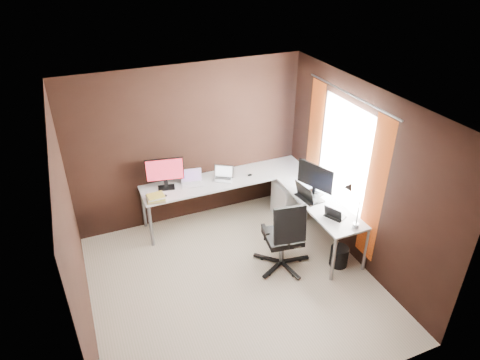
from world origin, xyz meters
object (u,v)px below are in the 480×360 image
at_px(monitor_right, 315,178).
at_px(laptop_white, 192,181).
at_px(desk_lamp, 352,201).
at_px(laptop_black_small, 334,215).
at_px(laptop_black_big, 308,196).
at_px(book_stack, 156,198).
at_px(wastebasket, 339,256).
at_px(monitor_left, 165,172).
at_px(office_chair, 283,248).
at_px(drawer_pedestal, 289,200).
at_px(laptop_silver, 223,176).

distance_m(monitor_right, laptop_white, 1.86).
bearing_deg(monitor_right, desk_lamp, 157.72).
bearing_deg(laptop_black_small, monitor_right, -31.55).
bearing_deg(laptop_black_big, desk_lamp, -175.82).
relative_size(laptop_black_small, book_stack, 1.08).
distance_m(desk_lamp, wastebasket, 0.98).
height_order(laptop_white, wastebasket, laptop_white).
bearing_deg(monitor_left, laptop_white, 5.82).
bearing_deg(laptop_black_big, laptop_white, 45.44).
bearing_deg(monitor_right, office_chair, 100.35).
bearing_deg(drawer_pedestal, laptop_white, 164.86).
xyz_separation_m(laptop_white, laptop_silver, (0.49, -0.05, -0.00)).
relative_size(laptop_white, laptop_silver, 0.97).
bearing_deg(laptop_black_small, laptop_black_big, -16.32).
distance_m(drawer_pedestal, laptop_black_big, 0.82).
distance_m(monitor_left, desk_lamp, 2.71).
xyz_separation_m(laptop_black_small, book_stack, (-2.12, 1.35, -0.00)).
relative_size(monitor_right, laptop_black_small, 1.79).
distance_m(laptop_silver, laptop_black_small, 1.85).
distance_m(office_chair, wastebasket, 0.81).
height_order(laptop_silver, laptop_black_big, laptop_black_big).
bearing_deg(book_stack, desk_lamp, -36.00).
bearing_deg(drawer_pedestal, laptop_black_big, -97.74).
relative_size(drawer_pedestal, office_chair, 0.55).
distance_m(monitor_right, laptop_black_big, 0.28).
xyz_separation_m(laptop_black_small, wastebasket, (0.06, -0.15, -0.62)).
distance_m(laptop_silver, wastebasket, 2.10).
distance_m(drawer_pedestal, monitor_right, 0.92).
relative_size(book_stack, wastebasket, 1.00).
height_order(monitor_left, laptop_silver, monitor_left).
distance_m(monitor_right, laptop_silver, 1.44).
bearing_deg(laptop_silver, book_stack, -137.66).
distance_m(monitor_left, laptop_white, 0.45).
distance_m(laptop_white, office_chair, 1.75).
xyz_separation_m(monitor_left, laptop_silver, (0.88, -0.09, -0.23)).
bearing_deg(laptop_white, monitor_right, -21.87).
relative_size(laptop_silver, book_stack, 1.26).
xyz_separation_m(laptop_white, laptop_black_big, (1.40, -1.06, 0.01)).
height_order(drawer_pedestal, book_stack, book_stack).
relative_size(monitor_right, book_stack, 1.93).
xyz_separation_m(monitor_right, laptop_black_big, (-0.15, -0.07, -0.22)).
xyz_separation_m(laptop_silver, laptop_black_big, (0.91, -1.01, 0.01)).
relative_size(laptop_white, laptop_black_big, 0.85).
xyz_separation_m(monitor_left, laptop_black_big, (1.80, -1.09, -0.22)).
xyz_separation_m(laptop_black_small, office_chair, (-0.68, 0.13, -0.45)).
distance_m(laptop_black_small, book_stack, 2.51).
distance_m(monitor_left, laptop_black_big, 2.12).
distance_m(laptop_silver, office_chair, 1.53).
bearing_deg(laptop_white, book_stack, -147.03).
distance_m(book_stack, wastebasket, 2.72).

